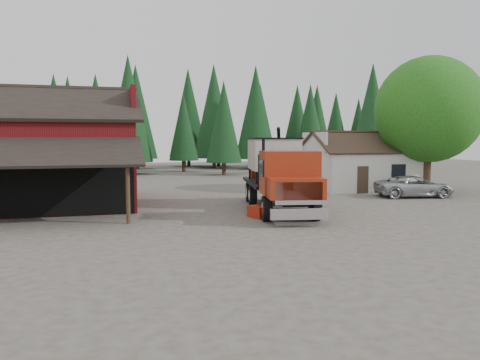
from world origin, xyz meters
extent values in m
plane|color=#4C443B|center=(0.00, 0.00, 0.00)|extent=(120.00, 120.00, 0.00)
cube|color=maroon|center=(-11.00, 10.00, 2.50)|extent=(12.00, 10.00, 5.00)
cube|color=black|center=(-11.00, 7.50, 6.00)|extent=(12.80, 5.53, 2.35)
cube|color=black|center=(-11.00, 12.50, 6.00)|extent=(12.80, 5.53, 2.35)
cube|color=maroon|center=(-5.00, 10.00, 6.00)|extent=(0.25, 7.00, 2.00)
cube|color=black|center=(-11.00, 3.40, 3.40)|extent=(12.40, 3.53, 1.44)
cylinder|color=#382619|center=(-5.60, 2.10, 1.40)|extent=(0.20, 0.20, 2.80)
cube|color=black|center=(-11.00, 4.95, 2.00)|extent=(11.70, 0.08, 3.90)
cube|color=silver|center=(13.00, 13.00, 1.50)|extent=(8.00, 6.00, 3.00)
cube|color=#38281E|center=(13.00, 11.50, 3.75)|extent=(8.60, 3.42, 1.80)
cube|color=#38281E|center=(13.00, 14.50, 3.75)|extent=(8.60, 3.42, 1.80)
cube|color=silver|center=(9.00, 13.00, 3.75)|extent=(0.20, 4.20, 1.50)
cube|color=silver|center=(17.00, 13.00, 3.75)|extent=(0.20, 4.20, 1.50)
cube|color=#38281E|center=(11.50, 9.98, 1.00)|extent=(0.90, 0.06, 2.00)
cube|color=black|center=(14.50, 9.98, 1.60)|extent=(1.20, 0.06, 1.00)
cylinder|color=#382619|center=(17.00, 10.00, 1.60)|extent=(0.60, 0.60, 3.20)
sphere|color=#1E5B14|center=(17.00, 10.00, 6.20)|extent=(8.00, 8.00, 8.00)
sphere|color=#1E5B14|center=(15.80, 10.80, 5.00)|extent=(4.40, 4.40, 4.40)
sphere|color=#1E5B14|center=(18.00, 9.20, 5.30)|extent=(4.80, 4.80, 4.80)
cylinder|color=#382619|center=(6.00, 30.00, 0.80)|extent=(0.44, 0.44, 1.60)
cone|color=black|center=(6.00, 30.00, 5.90)|extent=(3.96, 3.96, 9.00)
cylinder|color=#382619|center=(22.00, 26.00, 0.80)|extent=(0.44, 0.44, 1.60)
cone|color=black|center=(22.00, 26.00, 6.90)|extent=(4.84, 4.84, 11.00)
cylinder|color=#382619|center=(-4.00, 34.00, 0.80)|extent=(0.44, 0.44, 1.60)
cone|color=black|center=(-4.00, 34.00, 7.40)|extent=(5.28, 5.28, 12.00)
cylinder|color=black|center=(0.87, 0.85, 0.63)|extent=(0.62, 1.31, 1.25)
cylinder|color=black|center=(3.22, 0.42, 0.63)|extent=(0.62, 1.31, 1.25)
cylinder|color=black|center=(1.86, 6.23, 0.63)|extent=(0.62, 1.31, 1.25)
cylinder|color=black|center=(4.21, 5.80, 0.63)|extent=(0.62, 1.31, 1.25)
cylinder|color=black|center=(2.14, 7.81, 0.63)|extent=(0.62, 1.31, 1.25)
cylinder|color=black|center=(4.50, 7.37, 0.63)|extent=(0.62, 1.31, 1.25)
cube|color=black|center=(2.70, 4.22, 1.08)|extent=(3.00, 9.87, 0.46)
cube|color=silver|center=(1.73, -1.10, 0.63)|extent=(2.62, 0.68, 0.51)
cube|color=silver|center=(1.75, -0.99, 1.54)|extent=(2.15, 0.50, 1.03)
cube|color=maroon|center=(1.87, -0.32, 1.71)|extent=(2.79, 1.92, 0.97)
cube|color=maroon|center=(2.14, 1.14, 2.34)|extent=(3.04, 2.40, 2.11)
cube|color=black|center=(1.97, 0.24, 2.68)|extent=(2.37, 0.52, 1.03)
cylinder|color=black|center=(1.20, 2.36, 2.96)|extent=(0.19, 0.19, 2.05)
cube|color=black|center=(2.34, 2.26, 2.28)|extent=(2.77, 0.64, 1.82)
cube|color=black|center=(2.99, 5.79, 1.39)|extent=(4.05, 7.03, 0.18)
cube|color=beige|center=(2.99, 5.79, 3.08)|extent=(3.26, 4.17, 1.82)
cone|color=beige|center=(2.99, 5.79, 1.94)|extent=(2.92, 2.92, 0.80)
cube|color=black|center=(2.99, 5.79, 4.01)|extent=(3.39, 4.31, 0.09)
cylinder|color=black|center=(3.95, 7.24, 2.96)|extent=(1.27, 2.37, 3.48)
cube|color=maroon|center=(2.81, 8.61, 1.71)|extent=(0.84, 1.02, 0.51)
cylinder|color=silver|center=(3.56, 1.63, 0.97)|extent=(0.83, 1.24, 0.64)
imported|color=#B2B5BA|center=(13.79, 7.09, 0.73)|extent=(5.63, 3.43, 1.46)
cube|color=#9C2311|center=(0.82, 1.95, 0.30)|extent=(1.00, 1.26, 0.60)
camera|label=1|loc=(-6.53, -20.32, 3.97)|focal=35.00mm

